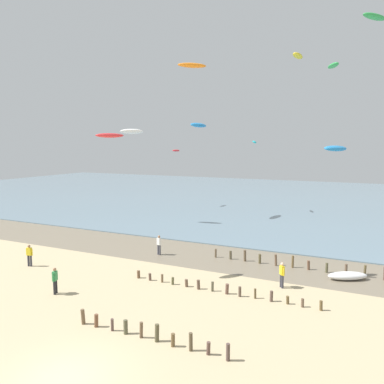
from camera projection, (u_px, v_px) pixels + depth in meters
ground_plane at (63, 379)px, 15.56m from camera, size 160.00×160.00×0.00m
wet_sand_strip at (225, 258)px, 32.11m from camera, size 120.00×7.20×0.01m
sea at (304, 199)px, 66.67m from camera, size 160.00×70.00×0.10m
groyne_near at (146, 332)px, 18.71m from camera, size 8.31×0.36×0.86m
groyne_mid at (217, 288)px, 24.75m from camera, size 12.62×0.35×0.66m
groyne_far at (320, 266)px, 28.77m from camera, size 16.62×0.34×1.00m
person_nearest_camera at (29, 255)px, 29.95m from camera, size 0.56×0.29×1.71m
person_left_flank at (159, 244)px, 33.08m from camera, size 0.55×0.32×1.71m
person_right_flank at (55, 280)px, 24.37m from camera, size 0.33×0.54×1.71m
person_trailing_behind at (282, 274)px, 25.45m from camera, size 0.39×0.47×1.71m
grounded_kite at (348, 276)px, 27.03m from camera, size 2.93×2.20×0.56m
kite_aloft_1 at (198, 125)px, 48.69m from camera, size 1.60×3.47×0.74m
kite_aloft_2 at (176, 151)px, 58.24m from camera, size 0.71×1.93×0.38m
kite_aloft_3 at (298, 56)px, 44.95m from camera, size 1.08×3.05×0.56m
kite_aloft_4 at (192, 65)px, 26.17m from camera, size 1.94×1.82×0.33m
kite_aloft_6 at (333, 66)px, 38.88m from camera, size 1.73×2.70×0.46m
kite_aloft_7 at (254, 142)px, 53.19m from camera, size 1.21×1.95×0.51m
kite_aloft_8 at (131, 131)px, 45.16m from camera, size 3.07×1.58×0.83m
kite_aloft_9 at (336, 148)px, 33.28m from camera, size 2.32×3.09×0.65m
kite_aloft_11 at (110, 135)px, 26.61m from camera, size 1.74×1.91×0.32m
kite_aloft_12 at (375, 17)px, 34.08m from camera, size 2.51×3.10×0.58m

